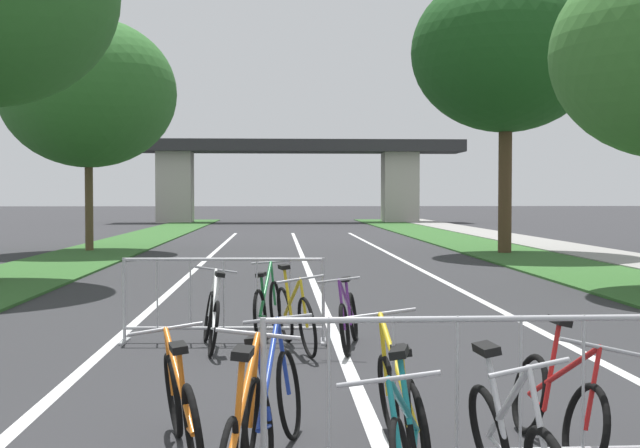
% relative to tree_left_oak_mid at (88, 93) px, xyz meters
% --- Properties ---
extents(grass_verge_left, '(2.87, 67.79, 0.05)m').
position_rel_tree_left_oak_mid_xyz_m(grass_verge_left, '(0.37, 2.01, -5.12)').
color(grass_verge_left, '#2D5B26').
rests_on(grass_verge_left, ground).
extents(grass_verge_right, '(2.87, 67.79, 0.05)m').
position_rel_tree_left_oak_mid_xyz_m(grass_verge_right, '(13.32, 2.01, -5.12)').
color(grass_verge_right, '#2D5B26').
rests_on(grass_verge_right, ground).
extents(sidewalk_path_right, '(2.33, 67.79, 0.08)m').
position_rel_tree_left_oak_mid_xyz_m(sidewalk_path_right, '(15.91, 2.01, -5.10)').
color(sidewalk_path_right, gray).
rests_on(sidewalk_path_right, ground).
extents(lane_stripe_center, '(0.14, 39.22, 0.01)m').
position_rel_tree_left_oak_mid_xyz_m(lane_stripe_center, '(6.85, -6.12, -5.14)').
color(lane_stripe_center, silver).
rests_on(lane_stripe_center, ground).
extents(lane_stripe_right_lane, '(0.14, 39.22, 0.01)m').
position_rel_tree_left_oak_mid_xyz_m(lane_stripe_right_lane, '(9.61, -6.12, -5.14)').
color(lane_stripe_right_lane, silver).
rests_on(lane_stripe_right_lane, ground).
extents(lane_stripe_left_lane, '(0.14, 39.22, 0.01)m').
position_rel_tree_left_oak_mid_xyz_m(lane_stripe_left_lane, '(4.08, -6.12, -5.14)').
color(lane_stripe_left_lane, silver).
rests_on(lane_stripe_left_lane, ground).
extents(overpass_bridge, '(23.91, 3.78, 5.61)m').
position_rel_tree_left_oak_mid_xyz_m(overpass_bridge, '(6.85, 30.30, -1.13)').
color(overpass_bridge, '#2D2D30').
rests_on(overpass_bridge, ground).
extents(tree_left_oak_mid, '(5.68, 5.68, 7.56)m').
position_rel_tree_left_oak_mid_xyz_m(tree_left_oak_mid, '(0.00, 0.00, 0.00)').
color(tree_left_oak_mid, brown).
rests_on(tree_left_oak_mid, ground).
extents(tree_right_cypress_far, '(5.87, 5.87, 8.79)m').
position_rel_tree_left_oak_mid_xyz_m(tree_right_cypress_far, '(13.19, -1.72, 1.13)').
color(tree_right_cypress_far, '#4C3823').
rests_on(tree_right_cypress_far, ground).
extents(crowd_barrier_nearest, '(2.52, 0.47, 1.05)m').
position_rel_tree_left_oak_mid_xyz_m(crowd_barrier_nearest, '(7.24, -22.46, -4.62)').
color(crowd_barrier_nearest, '#ADADB2').
rests_on(crowd_barrier_nearest, ground).
extents(crowd_barrier_second, '(2.53, 0.58, 1.05)m').
position_rel_tree_left_oak_mid_xyz_m(crowd_barrier_second, '(5.44, -17.32, -4.62)').
color(crowd_barrier_second, '#ADADB2').
rests_on(crowd_barrier_second, ground).
extents(bicycle_orange_0, '(0.54, 1.63, 0.97)m').
position_rel_tree_left_oak_mid_xyz_m(bicycle_orange_0, '(5.88, -22.84, -4.76)').
color(bicycle_orange_0, black).
rests_on(bicycle_orange_0, ground).
extents(bicycle_yellow_1, '(0.54, 1.60, 0.98)m').
position_rel_tree_left_oak_mid_xyz_m(bicycle_yellow_1, '(6.95, -21.96, -4.78)').
color(bicycle_yellow_1, black).
rests_on(bicycle_yellow_1, ground).
extents(bicycle_green_2, '(0.53, 1.70, 0.96)m').
position_rel_tree_left_oak_mid_xyz_m(bicycle_green_2, '(5.97, -16.85, -4.77)').
color(bicycle_green_2, black).
rests_on(bicycle_green_2, ground).
extents(bicycle_white_4, '(0.52, 1.66, 0.95)m').
position_rel_tree_left_oak_mid_xyz_m(bicycle_white_4, '(5.33, -17.76, -4.77)').
color(bicycle_white_4, black).
rests_on(bicycle_white_4, ground).
extents(bicycle_blue_5, '(0.52, 1.66, 0.95)m').
position_rel_tree_left_oak_mid_xyz_m(bicycle_blue_5, '(6.08, -21.99, -4.76)').
color(bicycle_blue_5, black).
rests_on(bicycle_blue_5, ground).
extents(bicycle_purple_7, '(0.60, 1.67, 0.91)m').
position_rel_tree_left_oak_mid_xyz_m(bicycle_purple_7, '(6.94, -17.79, -4.80)').
color(bicycle_purple_7, black).
rests_on(bicycle_purple_7, ground).
extents(bicycle_red_8, '(0.55, 1.63, 0.93)m').
position_rel_tree_left_oak_mid_xyz_m(bicycle_red_8, '(8.05, -21.95, -4.79)').
color(bicycle_red_8, black).
rests_on(bicycle_red_8, ground).
extents(bicycle_teal_9, '(0.71, 1.59, 0.90)m').
position_rel_tree_left_oak_mid_xyz_m(bicycle_teal_9, '(6.87, -22.91, -4.77)').
color(bicycle_teal_9, black).
rests_on(bicycle_teal_9, ground).
extents(bicycle_orange_10, '(0.70, 1.72, 0.87)m').
position_rel_tree_left_oak_mid_xyz_m(bicycle_orange_10, '(5.45, -21.95, -4.78)').
color(bicycle_orange_10, black).
rests_on(bicycle_orange_10, ground).
extents(bicycle_yellow_11, '(0.57, 1.74, 0.99)m').
position_rel_tree_left_oak_mid_xyz_m(bicycle_yellow_11, '(6.31, -17.86, -4.75)').
color(bicycle_yellow_11, black).
rests_on(bicycle_yellow_11, ground).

